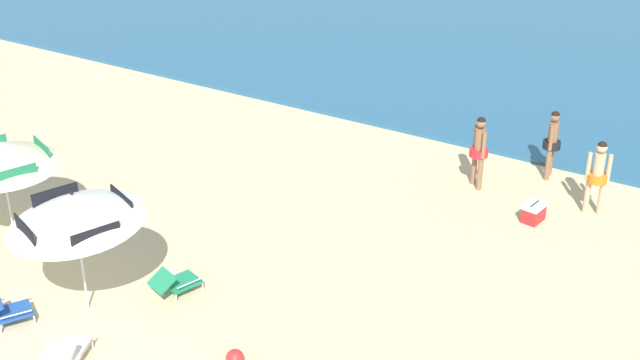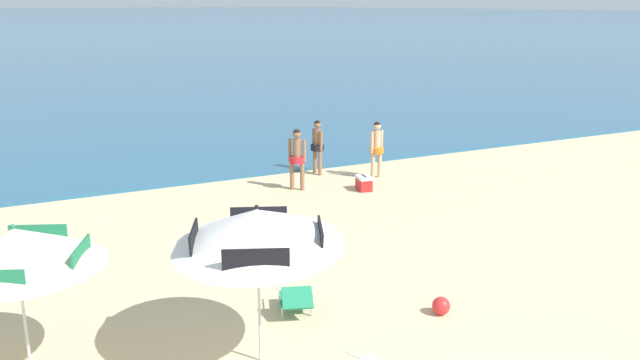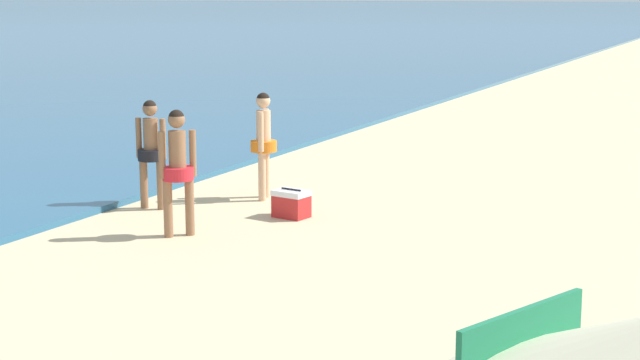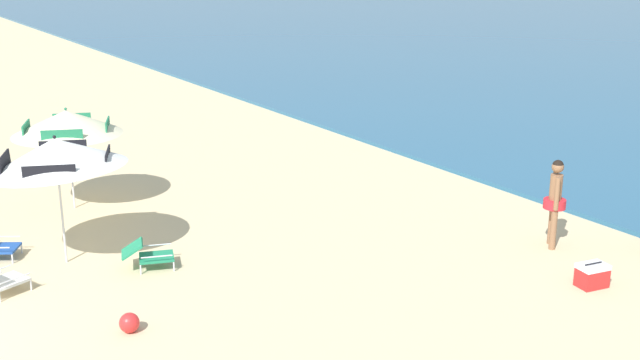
{
  "view_description": "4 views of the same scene",
  "coord_description": "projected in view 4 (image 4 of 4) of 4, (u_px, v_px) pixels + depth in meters",
  "views": [
    {
      "loc": [
        7.82,
        -5.21,
        9.25
      ],
      "look_at": [
        -0.41,
        8.61,
        0.96
      ],
      "focal_mm": 49.19,
      "sensor_mm": 36.0,
      "label": 1
    },
    {
      "loc": [
        -5.41,
        -4.24,
        5.0
      ],
      "look_at": [
        0.66,
        7.97,
        1.33
      ],
      "focal_mm": 36.98,
      "sensor_mm": 36.0,
      "label": 2
    },
    {
      "loc": [
        -8.84,
        4.71,
        3.19
      ],
      "look_at": [
        1.02,
        9.3,
        1.11
      ],
      "focal_mm": 54.58,
      "sensor_mm": 36.0,
      "label": 3
    },
    {
      "loc": [
        11.15,
        0.52,
        5.49
      ],
      "look_at": [
        -0.53,
        8.04,
        1.33
      ],
      "focal_mm": 43.92,
      "sensor_mm": 36.0,
      "label": 4
    }
  ],
  "objects": [
    {
      "name": "lounge_chair_under_umbrella",
      "position": [
        148.0,
        254.0,
        13.81
      ],
      "size": [
        0.79,
        1.01,
        0.52
      ],
      "color": "#1E7F56",
      "rests_on": "ground"
    },
    {
      "name": "cooler_box",
      "position": [
        592.0,
        275.0,
        13.09
      ],
      "size": [
        0.43,
        0.55,
        0.43
      ],
      "color": "red",
      "rests_on": "ground"
    },
    {
      "name": "beach_umbrella_striped_second",
      "position": [
        67.0,
        122.0,
        16.56
      ],
      "size": [
        2.99,
        2.99,
        2.23
      ],
      "color": "silver",
      "rests_on": "ground"
    },
    {
      "name": "beach_ball",
      "position": [
        129.0,
        323.0,
        11.55
      ],
      "size": [
        0.3,
        0.3,
        0.3
      ],
      "primitive_type": "sphere",
      "color": "red",
      "rests_on": "ground"
    },
    {
      "name": "person_standing_near_shore",
      "position": [
        555.0,
        197.0,
        14.62
      ],
      "size": [
        0.42,
        0.42,
        1.7
      ],
      "color": "#8C6042",
      "rests_on": "ground"
    },
    {
      "name": "beach_umbrella_striped_main",
      "position": [
        56.0,
        154.0,
        13.58
      ],
      "size": [
        3.41,
        3.41,
        2.4
      ],
      "color": "silver",
      "rests_on": "ground"
    }
  ]
}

